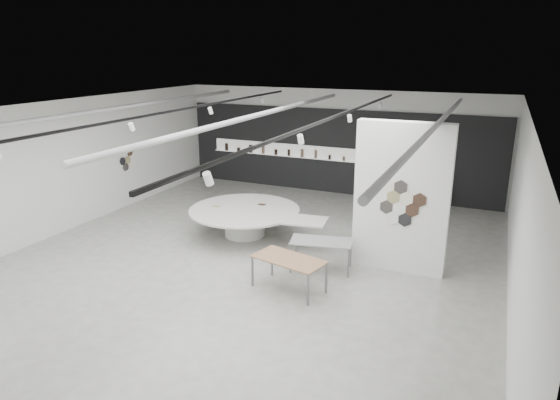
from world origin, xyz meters
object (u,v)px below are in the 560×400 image
at_px(partition_column, 401,198).
at_px(display_island, 247,218).
at_px(sample_table_stone, 321,243).
at_px(kitchen_counter, 413,191).
at_px(sample_table_wood, 289,261).

bearing_deg(partition_column, display_island, 173.07).
bearing_deg(partition_column, sample_table_stone, -154.39).
distance_m(partition_column, kitchen_counter, 5.69).
relative_size(sample_table_wood, sample_table_stone, 1.10).
relative_size(display_island, sample_table_stone, 2.74).
xyz_separation_m(display_island, sample_table_stone, (2.72, -1.34, 0.16)).
xyz_separation_m(partition_column, sample_table_stone, (-1.68, -0.80, -1.11)).
distance_m(sample_table_wood, sample_table_stone, 1.32).
xyz_separation_m(sample_table_stone, kitchen_counter, (1.13, 6.32, -0.20)).
distance_m(display_island, sample_table_stone, 3.04).
relative_size(partition_column, sample_table_stone, 2.28).
height_order(sample_table_wood, sample_table_stone, sample_table_stone).
height_order(partition_column, display_island, partition_column).
height_order(display_island, sample_table_stone, display_island).
bearing_deg(sample_table_wood, display_island, 132.64).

